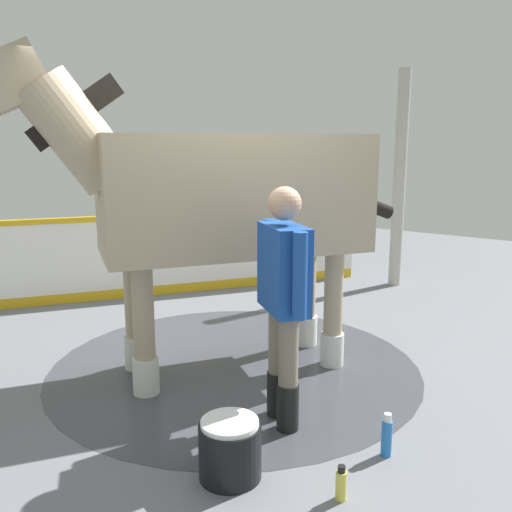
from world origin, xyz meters
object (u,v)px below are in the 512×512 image
(wash_bucket, at_px, (230,449))
(horse, at_px, (220,197))
(bottle_spray, at_px, (387,436))
(bottle_shampoo, at_px, (341,484))
(handler, at_px, (284,292))

(wash_bucket, bearing_deg, horse, 130.64)
(wash_bucket, relative_size, bottle_spray, 1.29)
(horse, bearing_deg, bottle_shampoo, 92.95)
(wash_bucket, height_order, bottle_spray, wash_bucket)
(wash_bucket, relative_size, bottle_shampoo, 1.80)
(horse, height_order, bottle_shampoo, horse)
(wash_bucket, height_order, bottle_shampoo, wash_bucket)
(handler, xyz_separation_m, bottle_shampoo, (0.71, -0.52, -0.83))
(horse, relative_size, bottle_spray, 10.63)
(horse, xyz_separation_m, handler, (0.91, -0.47, -0.54))
(horse, bearing_deg, wash_bucket, 75.13)
(handler, xyz_separation_m, wash_bucket, (0.10, -0.71, -0.75))
(bottle_shampoo, relative_size, bottle_spray, 0.72)
(horse, xyz_separation_m, bottle_shampoo, (1.62, -0.99, -1.37))
(horse, height_order, handler, horse)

